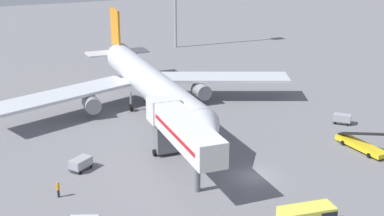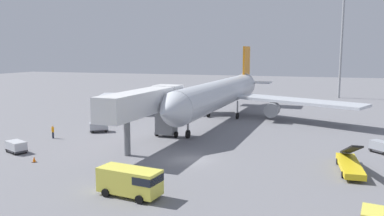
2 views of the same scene
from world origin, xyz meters
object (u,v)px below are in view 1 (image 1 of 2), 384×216
object	(u,v)px
baggage_cart_mid_center	(342,119)
ground_crew_worker_foreground	(58,189)
jet_bridge	(180,129)
belt_loader_truck	(361,144)
baggage_cart_far_right	(81,163)
airplane_at_gate	(148,82)

from	to	relation	value
baggage_cart_mid_center	ground_crew_worker_foreground	bearing A→B (deg)	-172.33
jet_bridge	ground_crew_worker_foreground	size ratio (longest dim) A/B	9.61
belt_loader_truck	baggage_cart_far_right	distance (m)	33.73
jet_bridge	belt_loader_truck	distance (m)	23.25
ground_crew_worker_foreground	baggage_cart_far_right	bearing A→B (deg)	57.07
baggage_cart_far_right	jet_bridge	bearing A→B (deg)	-26.39
belt_loader_truck	ground_crew_worker_foreground	distance (m)	36.32
airplane_at_gate	ground_crew_worker_foreground	xyz separation A→B (m)	(-17.49, -21.80, -3.46)
airplane_at_gate	baggage_cart_mid_center	distance (m)	28.14
jet_bridge	baggage_cart_far_right	xyz separation A→B (m)	(-10.07, 5.00, -4.34)
belt_loader_truck	baggage_cart_far_right	bearing A→B (deg)	165.51
airplane_at_gate	belt_loader_truck	distance (m)	31.26
baggage_cart_mid_center	ground_crew_worker_foreground	world-z (taller)	ground_crew_worker_foreground
jet_bridge	ground_crew_worker_foreground	world-z (taller)	jet_bridge
belt_loader_truck	baggage_cart_far_right	world-z (taller)	belt_loader_truck
airplane_at_gate	baggage_cart_mid_center	bearing A→B (deg)	-36.01
airplane_at_gate	baggage_cart_far_right	xyz separation A→B (m)	(-13.95, -16.34, -3.61)
baggage_cart_far_right	ground_crew_worker_foreground	world-z (taller)	ground_crew_worker_foreground
airplane_at_gate	baggage_cart_mid_center	world-z (taller)	airplane_at_gate
baggage_cart_mid_center	baggage_cart_far_right	world-z (taller)	baggage_cart_far_right
baggage_cart_mid_center	ground_crew_worker_foreground	xyz separation A→B (m)	(-40.06, -5.39, 0.16)
belt_loader_truck	baggage_cart_mid_center	size ratio (longest dim) A/B	2.86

